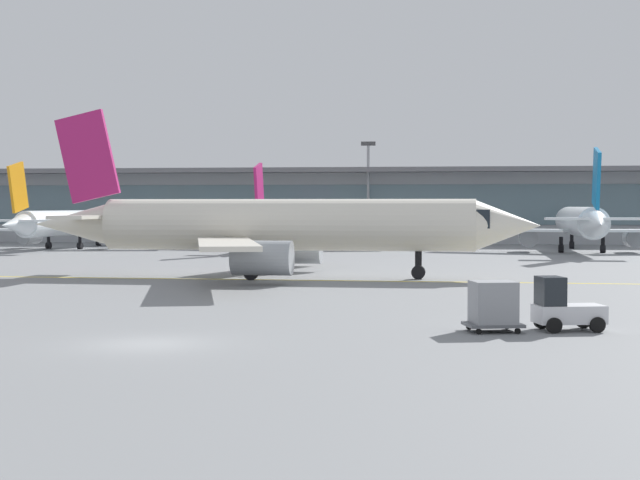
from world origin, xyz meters
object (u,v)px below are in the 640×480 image
taxiing_regional_jet (282,226)px  baggage_tug (563,308)px  gate_airplane_3 (580,223)px  cargo_dolly_lead (493,304)px  gate_airplane_1 (69,224)px  apron_light_mast_1 (368,188)px  gate_airplane_2 (281,225)px

taxiing_regional_jet → baggage_tug: bearing=-58.0°
gate_airplane_3 → cargo_dolly_lead: (-12.45, -65.53, -2.00)m
gate_airplane_1 → baggage_tug: 80.94m
taxiing_regional_jet → apron_light_mast_1: bearing=90.0°
gate_airplane_1 → taxiing_regional_jet: (30.68, -40.61, 0.64)m
gate_airplane_1 → baggage_tug: gate_airplane_1 is taller
gate_airplane_3 → apron_light_mast_1: bearing=53.6°
gate_airplane_2 → gate_airplane_3: size_ratio=0.89×
cargo_dolly_lead → apron_light_mast_1: (-10.84, 83.67, 6.01)m
baggage_tug → cargo_dolly_lead: (-2.71, -0.64, 0.16)m
gate_airplane_2 → gate_airplane_3: bearing=-92.4°
gate_airplane_1 → apron_light_mast_1: (32.35, 16.39, 4.27)m
apron_light_mast_1 → baggage_tug: bearing=-80.7°
gate_airplane_2 → apron_light_mast_1: bearing=-26.2°
gate_airplane_3 → baggage_tug: size_ratio=10.76×
gate_airplane_2 → taxiing_regional_jet: bearing=-168.2°
taxiing_regional_jet → cargo_dolly_lead: size_ratio=14.29×
gate_airplane_1 → gate_airplane_3: (55.64, -1.76, 0.26)m
baggage_tug → taxiing_regional_jet: bearing=107.0°
gate_airplane_3 → cargo_dolly_lead: 66.73m
baggage_tug → apron_light_mast_1: 84.36m
gate_airplane_2 → gate_airplane_3: gate_airplane_3 is taller
gate_airplane_2 → cargo_dolly_lead: gate_airplane_2 is taller
gate_airplane_3 → gate_airplane_1: bearing=89.7°
gate_airplane_1 → gate_airplane_3: gate_airplane_3 is taller
apron_light_mast_1 → gate_airplane_1: bearing=-153.1°
baggage_tug → gate_airplane_1: bearing=111.2°
cargo_dolly_lead → gate_airplane_2: bearing=92.5°
gate_airplane_2 → gate_airplane_3: 31.87m
gate_airplane_3 → taxiing_regional_jet: size_ratio=0.89×
gate_airplane_2 → baggage_tug: gate_airplane_2 is taller
gate_airplane_2 → taxiing_regional_jet: taxiing_regional_jet is taller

